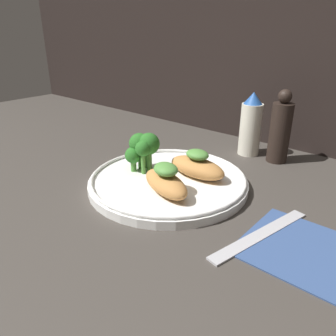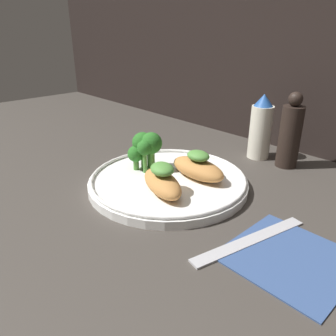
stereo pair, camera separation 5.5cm
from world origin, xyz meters
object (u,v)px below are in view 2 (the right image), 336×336
Objects in this scene: plate at (168,181)px; pepper_grinder at (290,134)px; sauce_bottle at (261,128)px; broccoli_bunch at (147,145)px.

pepper_grinder reaches higher than plate.
sauce_bottle is at bearing 82.65° from plate.
sauce_bottle reaches higher than plate.
sauce_bottle is (8.82, 22.89, 0.46)cm from broccoli_bunch.
broccoli_bunch is at bearing -123.65° from pepper_grinder.
sauce_bottle is 6.41cm from pepper_grinder.
pepper_grinder reaches higher than broccoli_bunch.
broccoli_bunch is at bearing -111.08° from sauce_bottle.
plate is 3.89× the size of broccoli_bunch.
broccoli_bunch reaches higher than plate.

